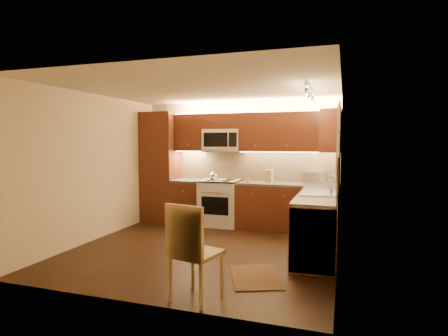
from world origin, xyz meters
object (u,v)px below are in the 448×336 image
(knife_block, at_px, (270,176))
(soap_bottle, at_px, (329,182))
(microwave, at_px, (222,140))
(sink, at_px, (319,188))
(toaster_oven, at_px, (313,177))
(kettle, at_px, (214,175))
(dining_chair, at_px, (196,251))
(stove, at_px, (220,203))

(knife_block, xyz_separation_m, soap_bottle, (1.14, -0.44, -0.03))
(microwave, xyz_separation_m, knife_block, (0.98, -0.03, -0.70))
(sink, xyz_separation_m, toaster_oven, (-0.19, 1.26, 0.04))
(kettle, height_order, dining_chair, kettle)
(soap_bottle, bearing_deg, stove, 160.60)
(stove, bearing_deg, soap_bottle, -8.96)
(sink, height_order, toaster_oven, toaster_oven)
(sink, distance_m, soap_bottle, 0.80)
(stove, relative_size, microwave, 1.21)
(stove, bearing_deg, sink, -29.36)
(soap_bottle, bearing_deg, kettle, 163.46)
(soap_bottle, bearing_deg, dining_chair, -122.75)
(dining_chair, bearing_deg, knife_block, 101.88)
(kettle, distance_m, dining_chair, 3.46)
(stove, xyz_separation_m, dining_chair, (0.88, -3.38, 0.07))
(microwave, xyz_separation_m, dining_chair, (0.88, -3.51, -1.19))
(stove, xyz_separation_m, kettle, (-0.10, -0.10, 0.57))
(stove, distance_m, dining_chair, 3.49)
(sink, height_order, kettle, kettle)
(kettle, relative_size, knife_block, 0.90)
(sink, bearing_deg, toaster_oven, 98.69)
(sink, distance_m, knife_block, 1.60)
(sink, distance_m, dining_chair, 2.55)
(kettle, relative_size, soap_bottle, 1.26)
(sink, bearing_deg, kettle, 153.93)
(stove, distance_m, soap_bottle, 2.22)
(toaster_oven, bearing_deg, sink, -92.33)
(kettle, height_order, toaster_oven, kettle)
(knife_block, bearing_deg, kettle, -163.56)
(toaster_oven, height_order, dining_chair, toaster_oven)
(sink, relative_size, toaster_oven, 2.25)
(dining_chair, bearing_deg, kettle, 120.23)
(sink, height_order, soap_bottle, soap_bottle)
(microwave, bearing_deg, toaster_oven, 0.15)
(microwave, distance_m, sink, 2.48)
(knife_block, height_order, dining_chair, knife_block)
(microwave, height_order, kettle, microwave)
(dining_chair, bearing_deg, stove, 118.20)
(soap_bottle, xyz_separation_m, dining_chair, (-1.25, -3.04, -0.46))
(microwave, height_order, soap_bottle, microwave)
(stove, xyz_separation_m, toaster_oven, (1.81, 0.14, 0.55))
(knife_block, bearing_deg, toaster_oven, 8.42)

